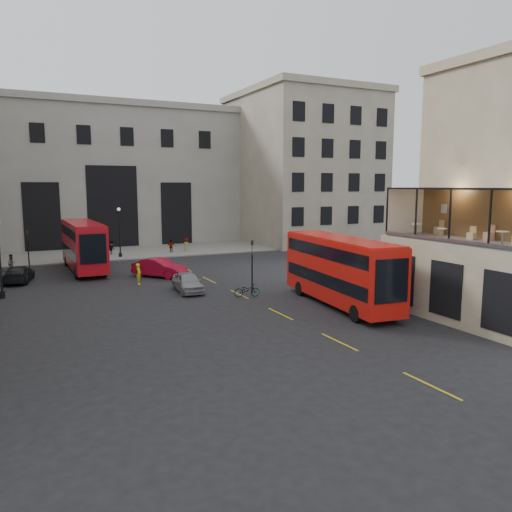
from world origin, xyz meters
name	(u,v)px	position (x,y,z in m)	size (l,w,h in m)	color
ground	(372,337)	(0.00, 0.00, 0.00)	(140.00, 140.00, 0.00)	black
host_frontage	(466,283)	(6.50, 0.00, 2.25)	(3.00, 11.00, 4.50)	#C4B093
cafe_floor	(468,242)	(6.50, 0.00, 4.55)	(3.00, 10.00, 0.10)	slate
gateway	(104,172)	(-5.00, 47.99, 9.39)	(35.00, 10.60, 18.00)	#9C9A91
building_right	(302,165)	(20.00, 39.97, 10.39)	(16.60, 18.60, 20.00)	#ACA28A
pavement_far	(114,253)	(-6.00, 38.00, 0.06)	(40.00, 12.00, 0.12)	slate
traffic_light_near	(252,260)	(-1.00, 12.00, 2.42)	(0.16, 0.20, 3.80)	black
traffic_light_far	(28,246)	(-15.00, 28.00, 2.42)	(0.16, 0.20, 3.80)	black
street_lamp_a	(0,264)	(-17.00, 18.00, 2.39)	(0.36, 0.36, 5.33)	black
street_lamp_b	(120,235)	(-6.00, 34.00, 2.39)	(0.36, 0.36, 5.33)	black
bus_near	(340,268)	(2.44, 6.26, 2.45)	(3.58, 11.13, 4.37)	red
bus_far	(83,244)	(-10.51, 27.19, 2.47)	(2.69, 11.05, 4.40)	#AF0C15
car_a	(188,282)	(-4.97, 14.47, 0.70)	(1.66, 4.12, 1.40)	gray
car_b	(160,268)	(-5.24, 21.14, 0.78)	(1.65, 4.74, 1.56)	maroon
car_c	(19,274)	(-15.90, 23.85, 0.66)	(1.85, 4.54, 1.32)	black
bicycle	(247,290)	(-1.80, 11.17, 0.46)	(0.61, 1.75, 0.92)	gray
cyclist	(139,274)	(-7.53, 18.76, 0.82)	(0.60, 0.39, 1.64)	#CADC17
pedestrian_a	(12,263)	(-16.37, 29.28, 0.79)	(0.77, 0.60, 1.58)	gray
pedestrian_b	(112,248)	(-6.46, 36.49, 0.78)	(1.01, 0.58, 1.56)	gray
pedestrian_c	(171,247)	(-0.14, 35.04, 0.76)	(0.89, 0.37, 1.53)	gray
pedestrian_d	(186,245)	(1.75, 35.32, 0.80)	(0.78, 0.51, 1.60)	gray
cafe_table_near	(502,236)	(5.80, -2.65, 5.12)	(0.62, 0.62, 0.78)	beige
cafe_table_mid	(442,232)	(5.38, 0.85, 5.04)	(0.53, 0.53, 0.67)	white
cafe_table_far	(417,228)	(5.93, 3.36, 5.08)	(0.58, 0.58, 0.73)	beige
cafe_chair_b	(489,236)	(7.65, -0.37, 4.86)	(0.45, 0.45, 0.87)	tan
cafe_chair_c	(471,235)	(7.15, 0.37, 4.83)	(0.45, 0.45, 0.75)	#D3B579
cafe_chair_d	(439,230)	(7.67, 3.25, 4.88)	(0.48, 0.48, 0.91)	tan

